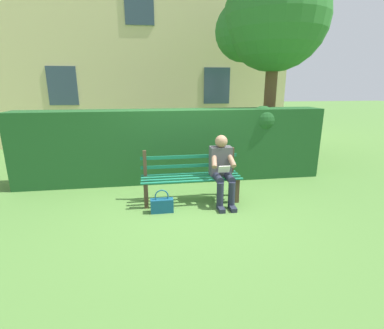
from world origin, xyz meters
TOP-DOWN VIEW (x-y plane):
  - ground at (0.00, 0.00)m, footprint 60.00×60.00m
  - park_bench at (0.00, -0.06)m, footprint 1.77×0.49m
  - person_seated at (-0.53, 0.10)m, footprint 0.44×0.73m
  - hedge_backdrop at (0.16, -1.31)m, footprint 6.52×0.72m
  - tree at (-2.33, -2.47)m, footprint 2.64×2.52m
  - building_facade at (0.83, -6.77)m, footprint 10.09×3.21m
  - handbag at (0.55, 0.38)m, footprint 0.37×0.14m

SIDE VIEW (x-z plane):
  - ground at x=0.00m, z-range 0.00..0.00m
  - handbag at x=0.55m, z-range -0.07..0.33m
  - park_bench at x=0.00m, z-range -0.01..0.91m
  - person_seated at x=-0.53m, z-range 0.04..1.24m
  - hedge_backdrop at x=0.16m, z-range -0.01..1.60m
  - tree at x=-2.33m, z-range 1.10..5.96m
  - building_facade at x=0.83m, z-range 0.00..7.17m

